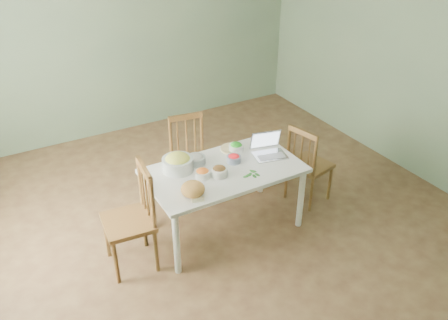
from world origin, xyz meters
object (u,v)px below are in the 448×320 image
bread_boule (193,189)px  laptop (271,147)px  chair_right (310,163)px  chair_far (192,160)px  chair_left (128,220)px  dining_table (224,199)px  bowl_squash (178,162)px

bread_boule → laptop: (0.97, 0.23, 0.04)m
chair_right → laptop: bearing=76.8°
chair_far → laptop: size_ratio=2.93×
chair_right → laptop: size_ratio=2.86×
chair_left → chair_far: bearing=131.1°
dining_table → chair_left: 1.00m
chair_far → bread_boule: size_ratio=4.40×
chair_far → bowl_squash: bearing=-119.7°
laptop → bowl_squash: bearing=179.3°
dining_table → laptop: bearing=-1.4°
chair_far → bowl_squash: chair_far is taller
chair_left → bowl_squash: size_ratio=3.37×
chair_right → bread_boule: 1.55m
chair_far → chair_right: size_ratio=1.02×
chair_right → chair_left: bearing=77.7°
bread_boule → bowl_squash: bearing=81.8°
bread_boule → bowl_squash: bowl_squash is taller
chair_right → chair_far: bearing=45.1°
dining_table → chair_left: chair_left is taller
dining_table → bowl_squash: 0.61m
chair_far → dining_table: bearing=-78.9°
dining_table → chair_right: chair_right is taller
chair_left → laptop: chair_left is taller
chair_far → bread_boule: 1.04m
bread_boule → chair_left: bearing=159.5°
dining_table → chair_far: size_ratio=1.59×
laptop → chair_left: bearing=-166.2°
chair_far → bread_boule: chair_far is taller
chair_right → bread_boule: bearing=85.7°
laptop → bread_boule: bearing=-153.8°
chair_left → bread_boule: 0.63m
chair_right → bowl_squash: bearing=68.4°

